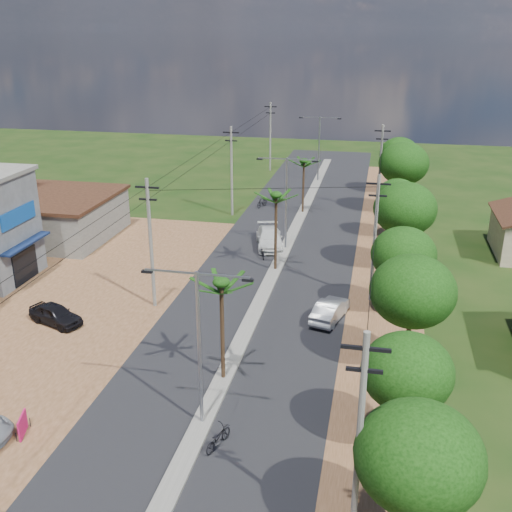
{
  "coord_description": "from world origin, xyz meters",
  "views": [
    {
      "loc": [
        7.52,
        -23.08,
        17.93
      ],
      "look_at": [
        -0.55,
        15.21,
        3.0
      ],
      "focal_mm": 42.0,
      "sensor_mm": 36.0,
      "label": 1
    }
  ],
  "objects_px": {
    "car_silver_mid": "(330,310)",
    "roadside_sign": "(23,425)",
    "car_parked_dark": "(56,315)",
    "car_white_far": "(269,238)",
    "moto_rider_east": "(218,438)"
  },
  "relations": [
    {
      "from": "car_white_far",
      "to": "roadside_sign",
      "type": "xyz_separation_m",
      "value": [
        -6.5,
        -27.92,
        -0.25
      ]
    },
    {
      "from": "car_white_far",
      "to": "car_parked_dark",
      "type": "distance_m",
      "value": 20.35
    },
    {
      "from": "car_white_far",
      "to": "car_silver_mid",
      "type": "bearing_deg",
      "value": -78.08
    },
    {
      "from": "car_white_far",
      "to": "car_parked_dark",
      "type": "xyz_separation_m",
      "value": [
        -10.76,
        -17.27,
        -0.11
      ]
    },
    {
      "from": "car_white_far",
      "to": "moto_rider_east",
      "type": "relative_size",
      "value": 2.86
    },
    {
      "from": "car_parked_dark",
      "to": "car_white_far",
      "type": "bearing_deg",
      "value": -11.49
    },
    {
      "from": "car_white_far",
      "to": "roadside_sign",
      "type": "relative_size",
      "value": 4.31
    },
    {
      "from": "roadside_sign",
      "to": "car_parked_dark",
      "type": "bearing_deg",
      "value": 94.63
    },
    {
      "from": "car_silver_mid",
      "to": "roadside_sign",
      "type": "xyz_separation_m",
      "value": [
        -13.0,
        -14.9,
        -0.16
      ]
    },
    {
      "from": "car_parked_dark",
      "to": "moto_rider_east",
      "type": "distance_m",
      "value": 16.55
    },
    {
      "from": "roadside_sign",
      "to": "car_white_far",
      "type": "bearing_deg",
      "value": 59.7
    },
    {
      "from": "car_white_far",
      "to": "roadside_sign",
      "type": "bearing_deg",
      "value": -117.71
    },
    {
      "from": "car_white_far",
      "to": "moto_rider_east",
      "type": "bearing_deg",
      "value": -98.87
    },
    {
      "from": "car_parked_dark",
      "to": "moto_rider_east",
      "type": "bearing_deg",
      "value": -105.12
    },
    {
      "from": "car_silver_mid",
      "to": "moto_rider_east",
      "type": "bearing_deg",
      "value": 88.7
    }
  ]
}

